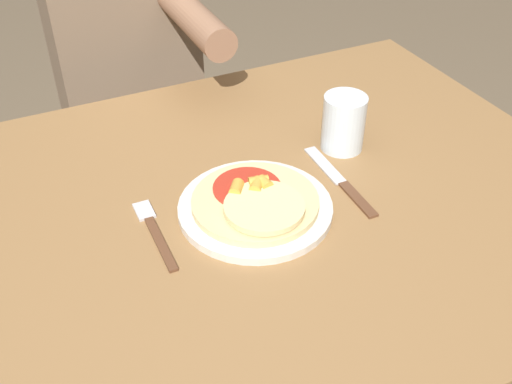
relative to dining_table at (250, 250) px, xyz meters
name	(u,v)px	position (x,y,z in m)	size (l,w,h in m)	color
dining_table	(250,250)	(0.00, 0.00, 0.00)	(1.21, 0.90, 0.77)	olive
plate	(256,208)	(0.00, -0.02, 0.12)	(0.25, 0.25, 0.01)	silver
pizza	(257,201)	(0.00, -0.03, 0.13)	(0.21, 0.21, 0.04)	#E0C689
fork	(154,230)	(-0.17, 0.00, 0.11)	(0.03, 0.18, 0.00)	brown
knife	(341,181)	(0.17, -0.02, 0.11)	(0.02, 0.22, 0.00)	brown
drinking_glass	(344,123)	(0.23, 0.08, 0.16)	(0.08, 0.08, 0.11)	silver
person_diner	(127,63)	(-0.02, 0.71, 0.06)	(0.34, 0.52, 1.24)	#2D2D38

